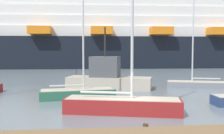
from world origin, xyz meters
name	(u,v)px	position (x,y,z in m)	size (l,w,h in m)	color
ground_plane	(132,116)	(0.00, 0.00, 0.00)	(600.00, 600.00, 0.00)	slate
sailboat_3	(197,82)	(8.53, 10.77, 0.53)	(6.24, 3.23, 11.79)	gray
sailboat_4	(78,92)	(-3.32, 5.84, 0.48)	(6.06, 2.53, 9.36)	#2D6B51
sailboat_5	(123,102)	(-0.44, 0.61, 0.67)	(7.22, 3.23, 13.06)	maroon
fishing_boat_1	(108,77)	(-0.52, 11.22, 1.08)	(8.73, 4.85, 6.11)	#BCB29E
channel_buoy_0	(115,78)	(0.85, 17.96, 0.29)	(0.55, 0.55, 1.40)	green
channel_buoy_1	(76,78)	(-3.94, 17.72, 0.34)	(0.67, 0.67, 1.56)	green
cruise_ship	(100,34)	(0.29, 46.15, 7.49)	(119.65, 20.59, 23.27)	black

